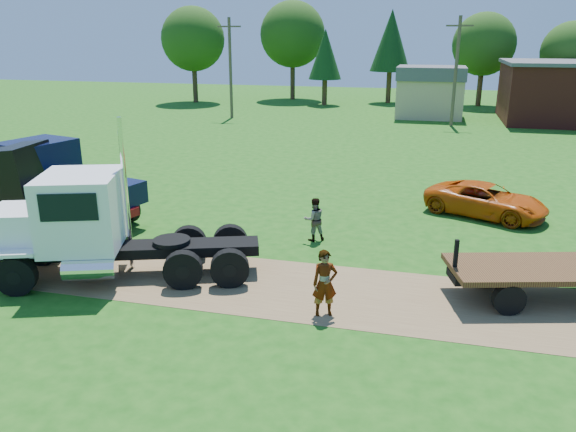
% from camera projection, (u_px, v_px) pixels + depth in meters
% --- Properties ---
extents(ground, '(140.00, 140.00, 0.00)m').
position_uv_depth(ground, '(276.00, 287.00, 17.51)').
color(ground, '#184E11').
rests_on(ground, ground).
extents(dirt_track, '(120.00, 4.20, 0.01)m').
position_uv_depth(dirt_track, '(276.00, 287.00, 17.51)').
color(dirt_track, brown).
rests_on(dirt_track, ground).
extents(white_semi_tractor, '(8.52, 5.18, 5.07)m').
position_uv_depth(white_semi_tractor, '(87.00, 226.00, 17.73)').
color(white_semi_tractor, black).
rests_on(white_semi_tractor, ground).
extents(navy_truck, '(7.79, 4.41, 3.32)m').
position_uv_depth(navy_truck, '(52.00, 181.00, 23.39)').
color(navy_truck, maroon).
rests_on(navy_truck, ground).
extents(orange_pickup, '(5.59, 4.21, 1.41)m').
position_uv_depth(orange_pickup, '(486.00, 200.00, 24.18)').
color(orange_pickup, '#C24C09').
rests_on(orange_pickup, ground).
extents(flatbed_trailer, '(7.67, 4.06, 1.88)m').
position_uv_depth(flatbed_trailer, '(575.00, 273.00, 16.51)').
color(flatbed_trailer, '#381C12').
rests_on(flatbed_trailer, ground).
extents(spectator_a, '(0.82, 0.69, 1.92)m').
position_uv_depth(spectator_a, '(325.00, 283.00, 15.48)').
color(spectator_a, '#999999').
rests_on(spectator_a, ground).
extents(spectator_b, '(1.02, 0.95, 1.67)m').
position_uv_depth(spectator_b, '(314.00, 219.00, 21.24)').
color(spectator_b, '#999999').
rests_on(spectator_b, ground).
extents(tan_shed, '(6.20, 5.40, 4.70)m').
position_uv_depth(tan_shed, '(430.00, 91.00, 52.70)').
color(tan_shed, tan).
rests_on(tan_shed, ground).
extents(utility_poles, '(42.20, 0.28, 9.00)m').
position_uv_depth(utility_poles, '(456.00, 70.00, 46.92)').
color(utility_poles, '#4B3D2A').
rests_on(utility_poles, ground).
extents(tree_row, '(56.66, 14.92, 11.36)m').
position_uv_depth(tree_row, '(440.00, 40.00, 60.02)').
color(tree_row, '#372516').
rests_on(tree_row, ground).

